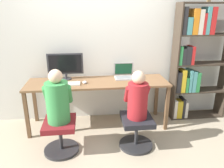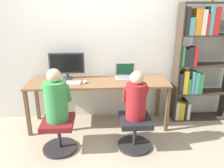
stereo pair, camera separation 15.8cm
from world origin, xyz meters
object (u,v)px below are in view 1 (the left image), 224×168
person_at_laptop (138,97)px  bookshelf (194,61)px  keyboard (66,84)px  office_chair_left (60,134)px  desktop_monitor (65,65)px  office_chair_right (136,129)px  person_at_monitor (57,99)px  laptop (124,75)px

person_at_laptop → bookshelf: size_ratio=0.34×
keyboard → office_chair_left: size_ratio=0.92×
desktop_monitor → office_chair_left: desktop_monitor is taller
office_chair_right → bookshelf: size_ratio=0.24×
keyboard → person_at_monitor: 0.55m
laptop → office_chair_right: 0.97m
office_chair_right → person_at_monitor: (-1.02, 0.01, 0.49)m
laptop → person_at_laptop: person_at_laptop is taller
desktop_monitor → office_chair_left: 1.09m
person_at_monitor → bookshelf: bearing=19.6°
person_at_monitor → person_at_laptop: (1.02, -0.01, -0.02)m
desktop_monitor → office_chair_left: size_ratio=1.19×
office_chair_left → office_chair_right: 1.02m
desktop_monitor → person_at_laptop: desktop_monitor is taller
person_at_monitor → bookshelf: (2.12, 0.75, 0.26)m
desktop_monitor → office_chair_right: bearing=-40.1°
office_chair_left → keyboard: bearing=84.4°
desktop_monitor → bookshelf: size_ratio=0.29×
keyboard → office_chair_left: keyboard is taller
keyboard → person_at_monitor: person_at_monitor is taller
person_at_laptop → desktop_monitor: bearing=140.1°
person_at_laptop → office_chair_left: bearing=179.9°
laptop → keyboard: laptop is taller
laptop → bookshelf: (1.14, -0.03, 0.21)m
person_at_monitor → desktop_monitor: bearing=87.0°
keyboard → bookshelf: (2.06, 0.21, 0.25)m
laptop → keyboard: 0.95m
desktop_monitor → person_at_laptop: bearing=-39.9°
office_chair_right → bookshelf: (1.10, 0.76, 0.75)m
keyboard → office_chair_right: size_ratio=0.92×
laptop → office_chair_right: (0.04, -0.80, -0.54)m
laptop → person_at_monitor: size_ratio=0.46×
desktop_monitor → bookshelf: bearing=-1.5°
person_at_laptop → person_at_monitor: bearing=179.6°
bookshelf → keyboard: bearing=-174.2°
office_chair_right → laptop: bearing=93.1°
keyboard → office_chair_right: keyboard is taller
laptop → person_at_monitor: person_at_monitor is taller
bookshelf → person_at_laptop: bearing=-145.3°
laptop → person_at_monitor: 1.25m
desktop_monitor → office_chair_right: size_ratio=1.19×
laptop → office_chair_right: bearing=-86.9°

